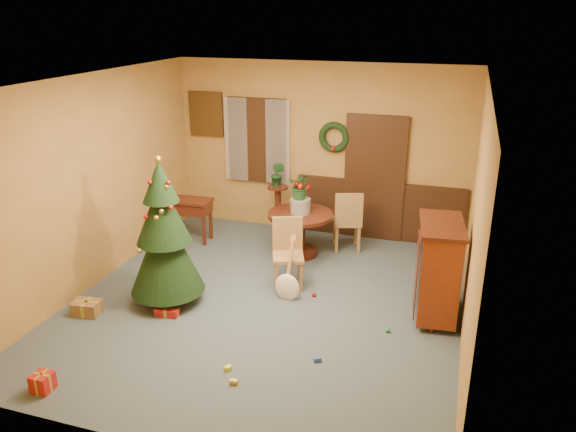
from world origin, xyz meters
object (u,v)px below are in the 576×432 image
at_px(writing_desk, 187,209).
at_px(sideboard, 438,268).
at_px(christmas_tree, 164,235).
at_px(dining_table, 300,226).
at_px(chair_near, 288,250).

xyz_separation_m(writing_desk, sideboard, (4.13, -1.32, 0.13)).
height_order(writing_desk, sideboard, sideboard).
bearing_deg(christmas_tree, dining_table, 57.98).
height_order(dining_table, christmas_tree, christmas_tree).
xyz_separation_m(christmas_tree, writing_desk, (-0.73, 1.99, -0.40)).
bearing_deg(writing_desk, dining_table, -0.30).
relative_size(dining_table, writing_desk, 1.23).
height_order(dining_table, chair_near, chair_near).
relative_size(chair_near, sideboard, 0.77).
height_order(christmas_tree, writing_desk, christmas_tree).
bearing_deg(sideboard, writing_desk, 162.31).
height_order(dining_table, writing_desk, writing_desk).
height_order(dining_table, sideboard, sideboard).
bearing_deg(christmas_tree, sideboard, 11.25).
bearing_deg(sideboard, chair_near, 171.90).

